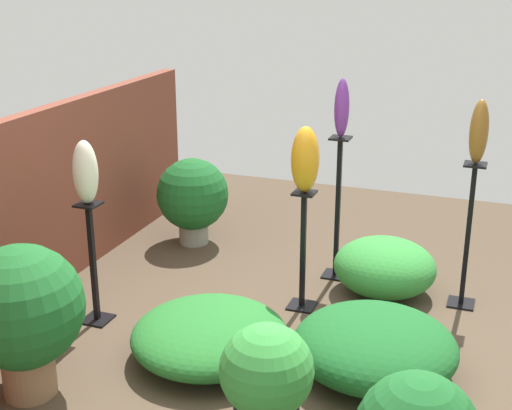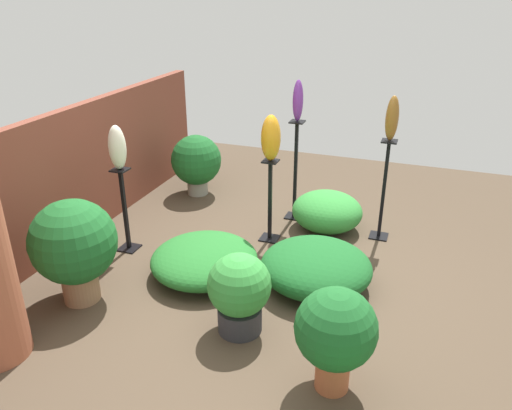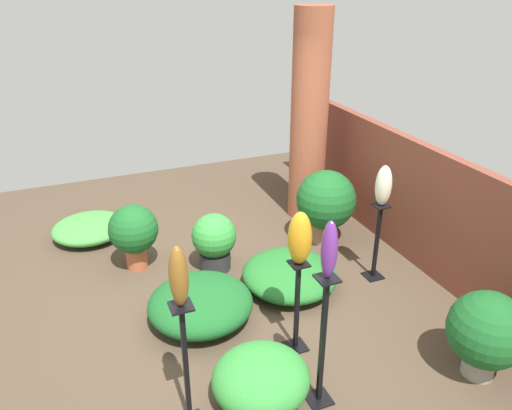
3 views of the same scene
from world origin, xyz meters
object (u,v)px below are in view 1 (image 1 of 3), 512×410
object	(u,v)px
pedestal_amber	(303,256)
art_vase_bronze	(479,132)
art_vase_amber	(305,160)
potted_plant_front_left	(22,311)
art_vase_ivory	(85,172)
potted_plant_front_right	(267,379)
potted_plant_mid_right	(193,196)
pedestal_ivory	(93,269)
pedestal_bronze	(467,242)
pedestal_violet	(337,215)
art_vase_violet	(342,108)

from	to	relation	value
pedestal_amber	art_vase_bronze	size ratio (longest dim) A/B	1.98
art_vase_amber	potted_plant_front_left	distance (m)	2.15
art_vase_amber	art_vase_ivory	distance (m)	1.53
art_vase_ivory	potted_plant_front_left	xyz separation A→B (m)	(-0.94, -0.12, -0.57)
pedestal_amber	potted_plant_front_right	xyz separation A→B (m)	(-1.58, -0.27, -0.04)
potted_plant_front_right	potted_plant_mid_right	world-z (taller)	potted_plant_mid_right
pedestal_ivory	art_vase_amber	world-z (taller)	art_vase_amber
pedestal_bronze	art_vase_amber	bearing A→B (deg)	112.25
pedestal_violet	potted_plant_front_right	distance (m)	2.22
art_vase_violet	potted_plant_front_left	bearing A→B (deg)	150.03
pedestal_violet	art_vase_violet	size ratio (longest dim) A/B	2.59
pedestal_amber	potted_plant_mid_right	bearing A→B (deg)	55.89
pedestal_violet	art_vase_bronze	xyz separation A→B (m)	(-0.17, -1.03, 0.81)
pedestal_violet	potted_plant_mid_right	xyz separation A→B (m)	(0.26, 1.42, -0.09)
art_vase_ivory	art_vase_amber	bearing A→B (deg)	-61.67
potted_plant_front_right	potted_plant_mid_right	size ratio (longest dim) A/B	0.86
pedestal_amber	potted_plant_mid_right	xyz separation A→B (m)	(0.89, 1.32, 0.04)
pedestal_bronze	art_vase_amber	xyz separation A→B (m)	(-0.46, 1.14, 0.65)
pedestal_bronze	potted_plant_mid_right	distance (m)	2.49
art_vase_amber	potted_plant_front_right	size ratio (longest dim) A/B	0.70
pedestal_ivory	potted_plant_front_right	bearing A→B (deg)	-117.82
art_vase_ivory	art_vase_violet	bearing A→B (deg)	-46.79
pedestal_amber	pedestal_ivory	bearing A→B (deg)	118.33
pedestal_ivory	potted_plant_front_right	size ratio (longest dim) A/B	1.31
potted_plant_mid_right	pedestal_bronze	bearing A→B (deg)	-99.91
pedestal_bronze	potted_plant_mid_right	size ratio (longest dim) A/B	1.39
art_vase_violet	potted_plant_mid_right	world-z (taller)	art_vase_violet
pedestal_bronze	pedestal_violet	world-z (taller)	pedestal_violet
pedestal_ivory	art_vase_amber	size ratio (longest dim) A/B	1.88
pedestal_amber	potted_plant_front_left	world-z (taller)	potted_plant_front_left
pedestal_bronze	art_vase_ivory	bearing A→B (deg)	115.62
pedestal_bronze	potted_plant_mid_right	world-z (taller)	pedestal_bronze
pedestal_ivory	pedestal_bronze	bearing A→B (deg)	-64.38
art_vase_amber	potted_plant_front_right	xyz separation A→B (m)	(-1.58, -0.27, -0.78)
pedestal_violet	art_vase_violet	distance (m)	0.87
pedestal_amber	pedestal_ivory	distance (m)	1.53
pedestal_ivory	art_vase_ivory	distance (m)	0.72
pedestal_ivory	art_vase_amber	distance (m)	1.70
pedestal_violet	potted_plant_front_left	xyz separation A→B (m)	(-2.29, 1.32, 0.02)
pedestal_bronze	art_vase_violet	xyz separation A→B (m)	(0.17, 1.03, 0.91)
potted_plant_mid_right	pedestal_violet	bearing A→B (deg)	-100.39
pedestal_violet	pedestal_amber	distance (m)	0.65
pedestal_violet	art_vase_ivory	distance (m)	2.07
potted_plant_front_right	pedestal_amber	bearing A→B (deg)	9.74
pedestal_bronze	art_vase_violet	distance (m)	1.39
pedestal_bronze	art_vase_amber	world-z (taller)	art_vase_amber
art_vase_violet	pedestal_amber	bearing A→B (deg)	170.97
potted_plant_mid_right	potted_plant_front_right	bearing A→B (deg)	-147.24
pedestal_ivory	potted_plant_front_left	distance (m)	0.96
art_vase_amber	art_vase_ivory	xyz separation A→B (m)	(-0.72, 1.34, -0.03)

